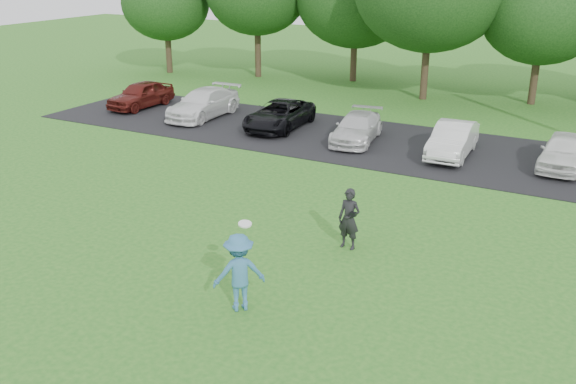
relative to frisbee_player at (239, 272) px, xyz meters
name	(u,v)px	position (x,y,z in m)	size (l,w,h in m)	color
ground	(210,300)	(-0.75, 0.00, -0.84)	(100.00, 100.00, 0.00)	#256B1E
parking_lot	(406,146)	(-0.75, 13.00, -0.83)	(32.00, 6.50, 0.03)	black
frisbee_player	(239,272)	(0.00, 0.00, 0.00)	(1.22, 1.19, 1.96)	teal
camera_bystander	(349,219)	(0.82, 3.77, -0.06)	(0.59, 0.44, 1.56)	black
parked_cars	(405,131)	(-0.83, 12.99, -0.22)	(28.51, 4.64, 1.23)	#561713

